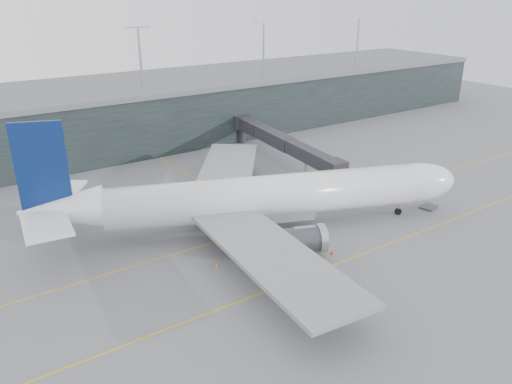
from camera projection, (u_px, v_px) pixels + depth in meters
ground at (231, 224)px, 85.21m from camera, size 320.00×320.00×0.00m
taxiline_a at (243, 233)px, 82.13m from camera, size 160.00×0.25×0.02m
taxiline_b at (305, 276)px, 69.84m from camera, size 160.00×0.25×0.02m
taxiline_lead_main at (201, 183)px, 103.14m from camera, size 0.25×60.00×0.02m
terminal at (112, 115)px, 126.85m from camera, size 240.00×36.00×29.00m
main_aircraft at (262, 198)px, 81.53m from camera, size 69.80×64.46×20.30m
jet_bridge at (268, 137)px, 115.57m from camera, size 8.81×47.32×7.21m
gse_cart at (387, 196)px, 94.66m from camera, size 2.49×1.93×1.49m
baggage_dolly at (429, 207)px, 91.61m from camera, size 3.57×3.12×0.31m
uld_a at (182, 205)px, 90.21m from camera, size 2.55×2.35×1.87m
uld_b at (178, 202)px, 92.00m from camera, size 2.17×1.99×1.59m
uld_c at (198, 203)px, 91.48m from camera, size 2.19×1.99×1.63m
cone_nose at (397, 189)px, 99.12m from camera, size 0.47×0.47×0.74m
cone_wing_stbd at (332, 252)px, 75.56m from camera, size 0.49×0.49×0.78m
cone_wing_port at (248, 189)px, 99.35m from camera, size 0.50×0.50×0.79m
cone_tail at (216, 265)px, 72.08m from camera, size 0.47×0.47×0.75m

